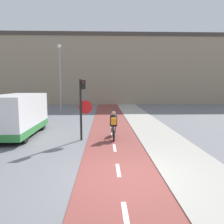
{
  "coord_description": "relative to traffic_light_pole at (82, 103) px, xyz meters",
  "views": [
    {
      "loc": [
        -0.45,
        -6.34,
        2.84
      ],
      "look_at": [
        0.0,
        6.25,
        1.2
      ],
      "focal_mm": 35.0,
      "sensor_mm": 36.0,
      "label": 1
    }
  ],
  "objects": [
    {
      "name": "ground_plane",
      "position": [
        1.53,
        -4.51,
        -1.9
      ],
      "size": [
        120.0,
        120.0,
        0.0
      ],
      "primitive_type": "plane",
      "color": "slate"
    },
    {
      "name": "bike_lane",
      "position": [
        1.53,
        -4.51,
        -1.89
      ],
      "size": [
        2.61,
        60.0,
        0.02
      ],
      "color": "brown",
      "rests_on": "ground_plane"
    },
    {
      "name": "sidewalk_strip",
      "position": [
        4.04,
        -4.51,
        -1.87
      ],
      "size": [
        2.4,
        60.0,
        0.05
      ],
      "color": "#A8A399",
      "rests_on": "ground_plane"
    },
    {
      "name": "building_row_background",
      "position": [
        1.53,
        21.38,
        2.93
      ],
      "size": [
        60.0,
        5.2,
        9.63
      ],
      "color": "gray",
      "rests_on": "ground_plane"
    },
    {
      "name": "traffic_light_pole",
      "position": [
        0.0,
        0.0,
        0.0
      ],
      "size": [
        0.67,
        0.25,
        3.06
      ],
      "color": "black",
      "rests_on": "ground_plane"
    },
    {
      "name": "street_lamp_far",
      "position": [
        -3.15,
        10.49,
        2.11
      ],
      "size": [
        0.36,
        0.36,
        6.52
      ],
      "color": "gray",
      "rests_on": "ground_plane"
    },
    {
      "name": "cyclist_near",
      "position": [
        1.56,
        0.18,
        -1.2
      ],
      "size": [
        0.46,
        1.63,
        1.44
      ],
      "color": "black",
      "rests_on": "ground_plane"
    },
    {
      "name": "van",
      "position": [
        -3.62,
        1.06,
        -0.79
      ],
      "size": [
        1.96,
        4.76,
        2.25
      ],
      "color": "white",
      "rests_on": "ground_plane"
    }
  ]
}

